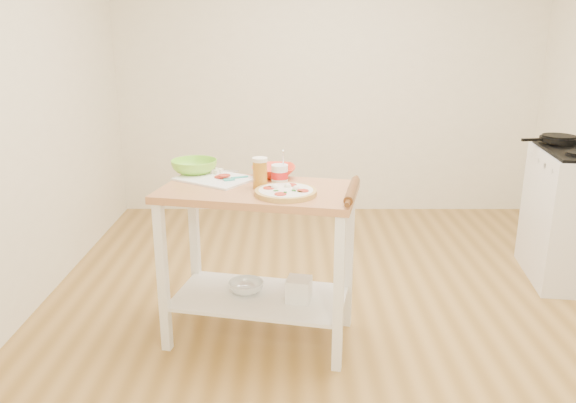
# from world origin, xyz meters

# --- Properties ---
(room_shell) EXTENTS (4.04, 4.54, 2.74)m
(room_shell) POSITION_xyz_m (0.00, 0.00, 1.35)
(room_shell) COLOR #A47B3C
(room_shell) RESTS_ON ground
(prep_island) EXTENTS (1.14, 0.77, 0.90)m
(prep_island) POSITION_xyz_m (-0.54, -0.20, 0.64)
(prep_island) COLOR #BB7C4C
(prep_island) RESTS_ON ground
(skillet) EXTENTS (0.41, 0.26, 0.03)m
(skillet) POSITION_xyz_m (1.54, 0.83, 0.98)
(skillet) COLOR black
(skillet) RESTS_ON gas_stove
(pizza) EXTENTS (0.32, 0.32, 0.05)m
(pizza) POSITION_xyz_m (-0.39, -0.32, 0.92)
(pizza) COLOR #D7B15C
(pizza) RESTS_ON prep_island
(cutting_board) EXTENTS (0.50, 0.47, 0.04)m
(cutting_board) POSITION_xyz_m (-0.79, -0.02, 0.91)
(cutting_board) COLOR white
(cutting_board) RESTS_ON prep_island
(spatula) EXTENTS (0.14, 0.10, 0.01)m
(spatula) POSITION_xyz_m (-0.68, -0.05, 0.92)
(spatula) COLOR teal
(spatula) RESTS_ON cutting_board
(knife) EXTENTS (0.27, 0.08, 0.01)m
(knife) POSITION_xyz_m (-0.84, 0.15, 0.92)
(knife) COLOR silver
(knife) RESTS_ON cutting_board
(orange_bowl) EXTENTS (0.26, 0.26, 0.06)m
(orange_bowl) POSITION_xyz_m (-0.47, 0.06, 0.93)
(orange_bowl) COLOR red
(orange_bowl) RESTS_ON prep_island
(green_bowl) EXTENTS (0.37, 0.37, 0.08)m
(green_bowl) POSITION_xyz_m (-0.94, 0.11, 0.94)
(green_bowl) COLOR #86D737
(green_bowl) RESTS_ON prep_island
(beer_pint) EXTENTS (0.08, 0.08, 0.16)m
(beer_pint) POSITION_xyz_m (-0.53, -0.19, 0.98)
(beer_pint) COLOR #B8781E
(beer_pint) RESTS_ON prep_island
(yogurt_tub) EXTENTS (0.09, 0.09, 0.20)m
(yogurt_tub) POSITION_xyz_m (-0.43, -0.13, 0.96)
(yogurt_tub) COLOR white
(yogurt_tub) RESTS_ON prep_island
(rolling_pin) EXTENTS (0.13, 0.41, 0.05)m
(rolling_pin) POSITION_xyz_m (-0.05, -0.33, 0.92)
(rolling_pin) COLOR brown
(rolling_pin) RESTS_ON prep_island
(shelf_glass_bowl) EXTENTS (0.28, 0.28, 0.06)m
(shelf_glass_bowl) POSITION_xyz_m (-0.62, -0.15, 0.29)
(shelf_glass_bowl) COLOR silver
(shelf_glass_bowl) RESTS_ON prep_island
(shelf_bin) EXTENTS (0.16, 0.16, 0.13)m
(shelf_bin) POSITION_xyz_m (-0.32, -0.25, 0.33)
(shelf_bin) COLOR white
(shelf_bin) RESTS_ON prep_island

